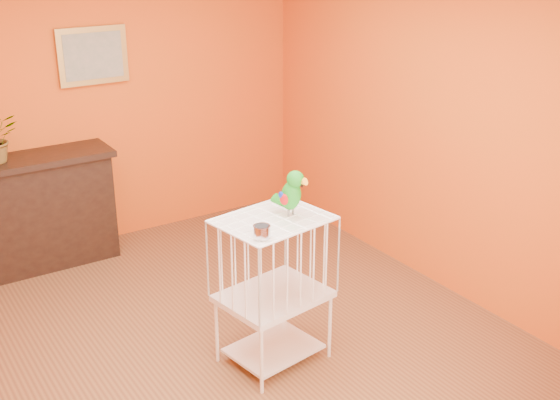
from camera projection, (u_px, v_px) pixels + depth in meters
ground at (221, 347)px, 5.01m from camera, size 4.50×4.50×0.00m
room_shell at (213, 133)px, 4.43m from camera, size 4.50×4.50×4.50m
console_cabinet at (37, 212)px, 6.05m from camera, size 1.35×0.48×1.00m
framed_picture at (93, 56)px, 6.10m from camera, size 0.62×0.04×0.50m
birdcage at (273, 289)px, 4.68m from camera, size 0.75×0.62×1.06m
feed_cup at (262, 231)px, 4.20m from camera, size 0.11×0.11×0.07m
parrot at (291, 192)px, 4.49m from camera, size 0.17×0.28×0.31m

